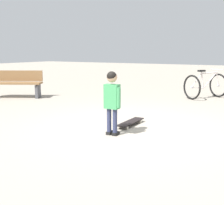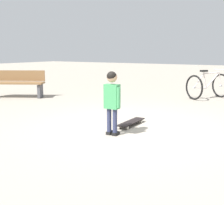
{
  "view_description": "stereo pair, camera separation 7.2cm",
  "coord_description": "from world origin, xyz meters",
  "px_view_note": "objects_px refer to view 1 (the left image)",
  "views": [
    {
      "loc": [
        4.64,
        2.37,
        1.38
      ],
      "look_at": [
        0.59,
        -0.04,
        0.55
      ],
      "focal_mm": 47.0,
      "sensor_mm": 36.0,
      "label": 1
    },
    {
      "loc": [
        4.61,
        2.43,
        1.38
      ],
      "look_at": [
        0.59,
        -0.04,
        0.55
      ],
      "focal_mm": 47.0,
      "sensor_mm": 36.0,
      "label": 2
    }
  ],
  "objects_px": {
    "street_bench": "(15,83)",
    "child_person": "(112,96)",
    "bicycle_near": "(205,85)",
    "skateboard": "(131,122)"
  },
  "relations": [
    {
      "from": "bicycle_near",
      "to": "street_bench",
      "type": "bearing_deg",
      "value": -60.82
    },
    {
      "from": "child_person",
      "to": "street_bench",
      "type": "distance_m",
      "value": 4.94
    },
    {
      "from": "street_bench",
      "to": "child_person",
      "type": "bearing_deg",
      "value": 66.77
    },
    {
      "from": "child_person",
      "to": "street_bench",
      "type": "bearing_deg",
      "value": -113.23
    },
    {
      "from": "bicycle_near",
      "to": "street_bench",
      "type": "xyz_separation_m",
      "value": [
        2.76,
        -4.93,
        0.04
      ]
    },
    {
      "from": "street_bench",
      "to": "bicycle_near",
      "type": "bearing_deg",
      "value": 119.18
    },
    {
      "from": "bicycle_near",
      "to": "child_person",
      "type": "bearing_deg",
      "value": -4.91
    },
    {
      "from": "child_person",
      "to": "bicycle_near",
      "type": "relative_size",
      "value": 0.83
    },
    {
      "from": "bicycle_near",
      "to": "street_bench",
      "type": "distance_m",
      "value": 5.65
    },
    {
      "from": "bicycle_near",
      "to": "skateboard",
      "type": "bearing_deg",
      "value": -6.21
    }
  ]
}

